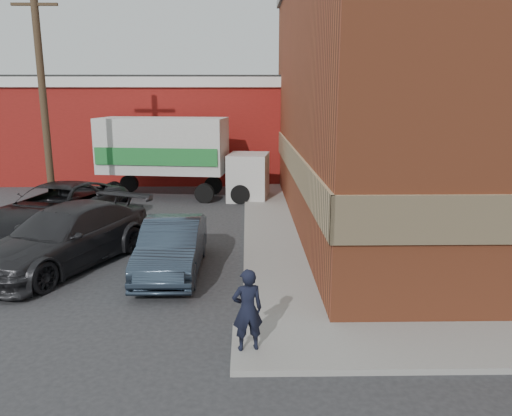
% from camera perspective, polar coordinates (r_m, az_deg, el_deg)
% --- Properties ---
extents(ground, '(90.00, 90.00, 0.00)m').
position_cam_1_polar(ground, '(10.55, 0.14, -13.61)').
color(ground, '#28282B').
rests_on(ground, ground).
extents(brick_building, '(14.25, 18.25, 9.36)m').
position_cam_1_polar(brick_building, '(20.37, 24.77, 11.74)').
color(brick_building, brown).
rests_on(brick_building, ground).
extents(sidewalk_west, '(1.80, 18.00, 0.12)m').
position_cam_1_polar(sidewalk_west, '(19.02, 1.39, -1.18)').
color(sidewalk_west, gray).
rests_on(sidewalk_west, ground).
extents(warehouse, '(16.30, 8.30, 5.60)m').
position_cam_1_polar(warehouse, '(30.05, -12.33, 9.08)').
color(warehouse, maroon).
rests_on(warehouse, ground).
extents(utility_pole, '(2.00, 0.26, 9.00)m').
position_cam_1_polar(utility_pole, '(19.82, -23.20, 12.06)').
color(utility_pole, '#453322').
rests_on(utility_pole, ground).
extents(man, '(0.63, 0.48, 1.55)m').
position_cam_1_polar(man, '(9.21, -0.99, -11.55)').
color(man, black).
rests_on(man, sidewalk_south).
extents(sedan, '(1.52, 4.35, 1.43)m').
position_cam_1_polar(sedan, '(13.55, -9.58, -4.37)').
color(sedan, '#2B3948').
rests_on(sedan, ground).
extents(suv_a, '(4.17, 6.53, 1.68)m').
position_cam_1_polar(suv_a, '(18.43, -21.79, -0.10)').
color(suv_a, black).
rests_on(suv_a, ground).
extents(suv_b, '(4.47, 6.14, 1.65)m').
position_cam_1_polar(suv_b, '(14.84, -20.95, -3.10)').
color(suv_b, '#252528').
rests_on(suv_b, ground).
extents(box_truck, '(7.60, 3.18, 3.64)m').
position_cam_1_polar(box_truck, '(22.99, -8.84, 6.31)').
color(box_truck, silver).
rests_on(box_truck, ground).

